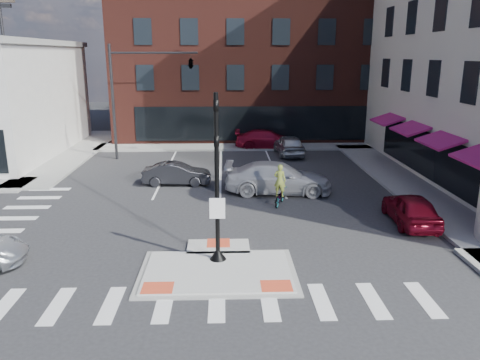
{
  "coord_description": "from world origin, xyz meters",
  "views": [
    {
      "loc": [
        0.27,
        -15.26,
        7.32
      ],
      "look_at": [
        0.94,
        4.44,
        2.0
      ],
      "focal_mm": 35.0,
      "sensor_mm": 36.0,
      "label": 1
    }
  ],
  "objects_px": {
    "bg_car_silver": "(289,145)",
    "white_pickup": "(278,178)",
    "bg_car_dark": "(177,174)",
    "cyclist": "(280,191)",
    "red_sedan": "(411,209)",
    "bg_car_red": "(267,139)"
  },
  "relations": [
    {
      "from": "red_sedan",
      "to": "bg_car_red",
      "type": "relative_size",
      "value": 0.8
    },
    {
      "from": "cyclist",
      "to": "bg_car_red",
      "type": "bearing_deg",
      "value": -72.95
    },
    {
      "from": "bg_car_dark",
      "to": "bg_car_silver",
      "type": "xyz_separation_m",
      "value": [
        7.59,
        7.92,
        0.13
      ]
    },
    {
      "from": "bg_car_silver",
      "to": "bg_car_red",
      "type": "distance_m",
      "value": 2.92
    },
    {
      "from": "bg_car_silver",
      "to": "cyclist",
      "type": "distance_m",
      "value": 12.11
    },
    {
      "from": "bg_car_red",
      "to": "white_pickup",
      "type": "bearing_deg",
      "value": 179.86
    },
    {
      "from": "bg_car_silver",
      "to": "bg_car_dark",
      "type": "bearing_deg",
      "value": 42.82
    },
    {
      "from": "red_sedan",
      "to": "cyclist",
      "type": "height_order",
      "value": "cyclist"
    },
    {
      "from": "white_pickup",
      "to": "bg_car_red",
      "type": "xyz_separation_m",
      "value": [
        0.56,
        12.37,
        -0.08
      ]
    },
    {
      "from": "white_pickup",
      "to": "bg_car_red",
      "type": "relative_size",
      "value": 1.11
    },
    {
      "from": "white_pickup",
      "to": "bg_car_red",
      "type": "distance_m",
      "value": 12.38
    },
    {
      "from": "red_sedan",
      "to": "cyclist",
      "type": "xyz_separation_m",
      "value": [
        -5.5,
        2.88,
        -0.0
      ]
    },
    {
      "from": "bg_car_dark",
      "to": "cyclist",
      "type": "xyz_separation_m",
      "value": [
        5.5,
        -4.0,
        0.06
      ]
    },
    {
      "from": "bg_car_dark",
      "to": "cyclist",
      "type": "distance_m",
      "value": 6.8
    },
    {
      "from": "bg_car_red",
      "to": "bg_car_dark",
      "type": "bearing_deg",
      "value": 151.84
    },
    {
      "from": "red_sedan",
      "to": "bg_car_red",
      "type": "bearing_deg",
      "value": -71.88
    },
    {
      "from": "white_pickup",
      "to": "cyclist",
      "type": "height_order",
      "value": "cyclist"
    },
    {
      "from": "white_pickup",
      "to": "bg_car_silver",
      "type": "height_order",
      "value": "white_pickup"
    },
    {
      "from": "bg_car_silver",
      "to": "white_pickup",
      "type": "bearing_deg",
      "value": 75.39
    },
    {
      "from": "bg_car_dark",
      "to": "cyclist",
      "type": "bearing_deg",
      "value": -123.99
    },
    {
      "from": "red_sedan",
      "to": "bg_car_red",
      "type": "xyz_separation_m",
      "value": [
        -4.79,
        17.38,
        0.05
      ]
    },
    {
      "from": "bg_car_red",
      "to": "cyclist",
      "type": "height_order",
      "value": "cyclist"
    }
  ]
}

